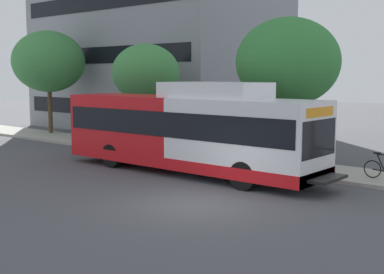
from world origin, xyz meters
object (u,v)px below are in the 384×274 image
street_tree_near_stop (288,62)px  street_tree_mid_block (146,73)px  street_tree_far_block (49,62)px  transit_bus (187,131)px

street_tree_near_stop → street_tree_mid_block: street_tree_near_stop is taller
street_tree_near_stop → street_tree_far_block: (-0.26, 17.45, 0.31)m
street_tree_near_stop → transit_bus: bearing=156.9°
transit_bus → street_tree_mid_block: (4.34, 6.71, 2.34)m
street_tree_mid_block → street_tree_far_block: (-0.11, 8.82, 0.75)m
street_tree_mid_block → street_tree_far_block: bearing=90.7°
street_tree_near_stop → street_tree_far_block: street_tree_far_block is taller
transit_bus → street_tree_far_block: 16.39m
transit_bus → street_tree_mid_block: size_ratio=2.24×
street_tree_near_stop → street_tree_mid_block: 8.64m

